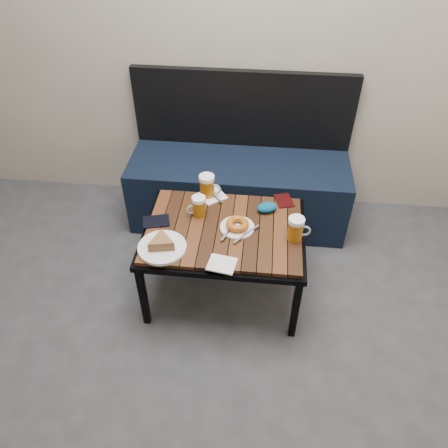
# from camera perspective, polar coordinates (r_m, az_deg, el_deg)

# --- Properties ---
(bench) EXTENTS (1.40, 0.50, 0.95)m
(bench) POSITION_cam_1_polar(r_m,az_deg,el_deg) (2.91, 1.95, 5.38)
(bench) COLOR black
(bench) RESTS_ON ground
(cafe_table) EXTENTS (0.84, 0.62, 0.47)m
(cafe_table) POSITION_cam_1_polar(r_m,az_deg,el_deg) (2.29, 0.00, -1.36)
(cafe_table) COLOR black
(cafe_table) RESTS_ON ground
(beer_mug_left) EXTENTS (0.11, 0.09, 0.12)m
(beer_mug_left) POSITION_cam_1_polar(r_m,az_deg,el_deg) (2.30, -3.35, 2.32)
(beer_mug_left) COLOR #97550C
(beer_mug_left) RESTS_ON cafe_table
(beer_mug_centre) EXTENTS (0.13, 0.09, 0.14)m
(beer_mug_centre) POSITION_cam_1_polar(r_m,az_deg,el_deg) (2.43, -2.18, 4.95)
(beer_mug_centre) COLOR #97550C
(beer_mug_centre) RESTS_ON cafe_table
(beer_mug_right) EXTENTS (0.12, 0.08, 0.13)m
(beer_mug_right) POSITION_cam_1_polar(r_m,az_deg,el_deg) (2.19, 9.39, -0.60)
(beer_mug_right) COLOR #97550C
(beer_mug_right) RESTS_ON cafe_table
(plate_pie) EXTENTS (0.24, 0.24, 0.07)m
(plate_pie) POSITION_cam_1_polar(r_m,az_deg,el_deg) (2.15, -8.13, -2.69)
(plate_pie) COLOR white
(plate_pie) RESTS_ON cafe_table
(plate_bagel) EXTENTS (0.20, 0.22, 0.05)m
(plate_bagel) POSITION_cam_1_polar(r_m,az_deg,el_deg) (2.24, 1.74, -0.21)
(plate_bagel) COLOR white
(plate_bagel) RESTS_ON cafe_table
(napkin_left) EXTENTS (0.18, 0.18, 0.01)m
(napkin_left) POSITION_cam_1_polar(r_m,az_deg,el_deg) (2.46, -1.51, 3.72)
(napkin_left) COLOR white
(napkin_left) RESTS_ON cafe_table
(napkin_right) EXTENTS (0.15, 0.13, 0.01)m
(napkin_right) POSITION_cam_1_polar(r_m,az_deg,el_deg) (2.07, -0.28, -5.27)
(napkin_right) COLOR white
(napkin_right) RESTS_ON cafe_table
(passport_navy) EXTENTS (0.16, 0.13, 0.01)m
(passport_navy) POSITION_cam_1_polar(r_m,az_deg,el_deg) (2.32, -8.85, 0.35)
(passport_navy) COLOR black
(passport_navy) RESTS_ON cafe_table
(passport_burgundy) EXTENTS (0.12, 0.14, 0.01)m
(passport_burgundy) POSITION_cam_1_polar(r_m,az_deg,el_deg) (2.45, 7.84, 3.05)
(passport_burgundy) COLOR black
(passport_burgundy) RESTS_ON cafe_table
(knit_pouch) EXTENTS (0.13, 0.11, 0.05)m
(knit_pouch) POSITION_cam_1_polar(r_m,az_deg,el_deg) (2.36, 5.63, 2.18)
(knit_pouch) COLOR navy
(knit_pouch) RESTS_ON cafe_table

